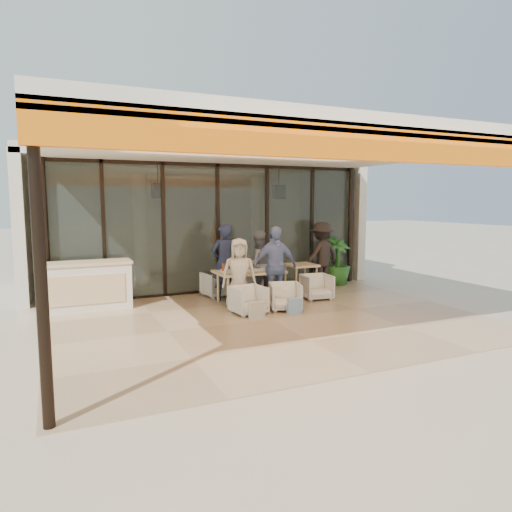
{
  "coord_description": "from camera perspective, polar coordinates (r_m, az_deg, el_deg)",
  "views": [
    {
      "loc": [
        -3.76,
        -7.7,
        2.29
      ],
      "look_at": [
        0.1,
        0.9,
        1.15
      ],
      "focal_mm": 32.0,
      "sensor_mm": 36.0,
      "label": 1
    }
  ],
  "objects": [
    {
      "name": "potted_palm",
      "position": [
        12.58,
        10.03,
        -0.65
      ],
      "size": [
        0.84,
        0.84,
        1.32
      ],
      "primitive_type": "imported",
      "rotation": [
        0.0,
        0.0,
        0.14
      ],
      "color": "#1E5919",
      "rests_on": "ground"
    },
    {
      "name": "side_table",
      "position": [
        11.31,
        5.63,
        -1.54
      ],
      "size": [
        0.7,
        0.7,
        0.74
      ],
      "color": "beige",
      "rests_on": "ground"
    },
    {
      "name": "terrace_floor",
      "position": [
        8.87,
        1.81,
        -8.04
      ],
      "size": [
        8.0,
        6.0,
        0.01
      ],
      "primitive_type": "cube",
      "color": "tan",
      "rests_on": "ground"
    },
    {
      "name": "terrace_structure",
      "position": [
        8.39,
        2.71,
        13.46
      ],
      "size": [
        8.0,
        6.0,
        3.4
      ],
      "color": "silver",
      "rests_on": "ground"
    },
    {
      "name": "diner_periwinkle",
      "position": [
        9.95,
        2.35,
        -1.29
      ],
      "size": [
        1.04,
        0.47,
        1.75
      ],
      "primitive_type": "imported",
      "rotation": [
        0.0,
        0.0,
        -0.04
      ],
      "color": "#7A93CC",
      "rests_on": "ground"
    },
    {
      "name": "chair_far_left",
      "position": [
        10.99,
        -4.87,
        -3.39
      ],
      "size": [
        0.72,
        0.69,
        0.67
      ],
      "primitive_type": "imported",
      "rotation": [
        0.0,
        0.0,
        3.28
      ],
      "color": "white",
      "rests_on": "ground"
    },
    {
      "name": "tote_bag_cream",
      "position": [
        8.93,
        0.07,
        -6.84
      ],
      "size": [
        0.3,
        0.1,
        0.34
      ],
      "primitive_type": "cube",
      "color": "silver",
      "rests_on": "ground"
    },
    {
      "name": "standing_woman",
      "position": [
        12.17,
        8.18,
        0.14
      ],
      "size": [
        1.25,
        0.9,
        1.75
      ],
      "primitive_type": "imported",
      "rotation": [
        0.0,
        0.0,
        3.38
      ],
      "color": "black",
      "rests_on": "ground"
    },
    {
      "name": "diner_grey",
      "position": [
        10.76,
        0.21,
        -1.06
      ],
      "size": [
        0.82,
        0.66,
        1.6
      ],
      "primitive_type": "imported",
      "rotation": [
        0.0,
        0.0,
        3.22
      ],
      "color": "slate",
      "rests_on": "ground"
    },
    {
      "name": "glass_storefront",
      "position": [
        11.36,
        -4.81,
        3.39
      ],
      "size": [
        8.08,
        0.1,
        3.2
      ],
      "color": "#9EADA3",
      "rests_on": "ground"
    },
    {
      "name": "chair_near_right",
      "position": [
        9.6,
        3.67,
        -4.93
      ],
      "size": [
        0.78,
        0.76,
        0.65
      ],
      "primitive_type": "imported",
      "rotation": [
        0.0,
        0.0,
        -0.32
      ],
      "color": "white",
      "rests_on": "ground"
    },
    {
      "name": "diner_cream",
      "position": [
        9.62,
        -2.13,
        -2.26
      ],
      "size": [
        0.85,
        0.67,
        1.52
      ],
      "primitive_type": "imported",
      "rotation": [
        0.0,
        0.0,
        -0.27
      ],
      "color": "beige",
      "rests_on": "ground"
    },
    {
      "name": "tote_bag_blue",
      "position": [
        9.29,
        4.82,
        -6.31
      ],
      "size": [
        0.3,
        0.1,
        0.34
      ],
      "primitive_type": "cube",
      "color": "#99BFD8",
      "rests_on": "ground"
    },
    {
      "name": "dining_table",
      "position": [
        10.21,
        -0.95,
        -2.14
      ],
      "size": [
        1.5,
        0.9,
        0.93
      ],
      "color": "beige",
      "rests_on": "ground"
    },
    {
      "name": "chair_far_right",
      "position": [
        11.29,
        -0.84,
        -3.21
      ],
      "size": [
        0.71,
        0.68,
        0.62
      ],
      "primitive_type": "imported",
      "rotation": [
        0.0,
        0.0,
        2.91
      ],
      "color": "white",
      "rests_on": "ground"
    },
    {
      "name": "host_counter",
      "position": [
        10.17,
        -20.49,
        -3.51
      ],
      "size": [
        1.85,
        0.65,
        1.04
      ],
      "color": "silver",
      "rests_on": "ground"
    },
    {
      "name": "chair_near_left",
      "position": [
        9.25,
        -0.95,
        -5.38
      ],
      "size": [
        0.69,
        0.65,
        0.65
      ],
      "primitive_type": "imported",
      "rotation": [
        0.0,
        0.0,
        0.11
      ],
      "color": "white",
      "rests_on": "ground"
    },
    {
      "name": "ground",
      "position": [
        8.87,
        1.81,
        -8.07
      ],
      "size": [
        70.0,
        70.0,
        0.0
      ],
      "primitive_type": "plane",
      "color": "#C6B293",
      "rests_on": "ground"
    },
    {
      "name": "side_chair",
      "position": [
        10.72,
        7.6,
        -3.71
      ],
      "size": [
        0.71,
        0.68,
        0.66
      ],
      "primitive_type": "imported",
      "rotation": [
        0.0,
        0.0,
        -0.14
      ],
      "color": "white",
      "rests_on": "ground"
    },
    {
      "name": "diner_navy",
      "position": [
        10.43,
        -3.99,
        -0.83
      ],
      "size": [
        0.68,
        0.47,
        1.78
      ],
      "primitive_type": "imported",
      "rotation": [
        0.0,
        0.0,
        3.22
      ],
      "color": "#181F35",
      "rests_on": "ground"
    },
    {
      "name": "interior_block",
      "position": [
        13.55,
        -8.08,
        6.58
      ],
      "size": [
        9.05,
        3.62,
        3.52
      ],
      "color": "silver",
      "rests_on": "ground"
    }
  ]
}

